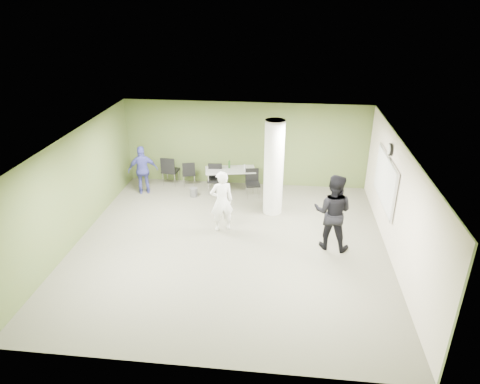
# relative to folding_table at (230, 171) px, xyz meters

# --- Properties ---
(floor) EXTENTS (8.00, 8.00, 0.00)m
(floor) POSITION_rel_folding_table_xyz_m (0.43, -3.34, -0.71)
(floor) COLOR #4C4A3C
(floor) RESTS_ON ground
(ceiling) EXTENTS (8.00, 8.00, 0.00)m
(ceiling) POSITION_rel_folding_table_xyz_m (0.43, -3.34, 2.09)
(ceiling) COLOR white
(ceiling) RESTS_ON wall_back
(wall_back) EXTENTS (8.00, 2.80, 0.02)m
(wall_back) POSITION_rel_folding_table_xyz_m (0.43, 0.66, 0.69)
(wall_back) COLOR #525F2D
(wall_back) RESTS_ON floor
(wall_left) EXTENTS (0.02, 8.00, 2.80)m
(wall_left) POSITION_rel_folding_table_xyz_m (-3.57, -3.34, 0.69)
(wall_left) COLOR #525F2D
(wall_left) RESTS_ON floor
(wall_right_cream) EXTENTS (0.02, 8.00, 2.80)m
(wall_right_cream) POSITION_rel_folding_table_xyz_m (4.43, -3.34, 0.69)
(wall_right_cream) COLOR beige
(wall_right_cream) RESTS_ON floor
(column) EXTENTS (0.56, 0.56, 2.80)m
(column) POSITION_rel_folding_table_xyz_m (1.43, -1.34, 0.69)
(column) COLOR silver
(column) RESTS_ON floor
(whiteboard) EXTENTS (0.05, 2.30, 1.30)m
(whiteboard) POSITION_rel_folding_table_xyz_m (4.35, -2.14, 0.79)
(whiteboard) COLOR silver
(whiteboard) RESTS_ON wall_right_cream
(wall_clock) EXTENTS (0.06, 0.32, 0.32)m
(wall_clock) POSITION_rel_folding_table_xyz_m (4.35, -2.14, 1.64)
(wall_clock) COLOR black
(wall_clock) RESTS_ON wall_right_cream
(folding_table) EXTENTS (1.70, 1.00, 1.01)m
(folding_table) POSITION_rel_folding_table_xyz_m (0.00, 0.00, 0.00)
(folding_table) COLOR gray
(folding_table) RESTS_ON floor
(wastebasket) EXTENTS (0.24, 0.24, 0.28)m
(wastebasket) POSITION_rel_folding_table_xyz_m (-1.12, -0.56, -0.57)
(wastebasket) COLOR #4C4C4C
(wastebasket) RESTS_ON floor
(chair_back_left) EXTENTS (0.55, 0.55, 1.01)m
(chair_back_left) POSITION_rel_folding_table_xyz_m (-2.09, 0.22, -0.11)
(chair_back_left) COLOR black
(chair_back_left) RESTS_ON floor
(chair_back_right) EXTENTS (0.53, 0.53, 0.87)m
(chair_back_right) POSITION_rel_folding_table_xyz_m (-1.44, 0.24, -0.20)
(chair_back_right) COLOR black
(chair_back_right) RESTS_ON floor
(chair_table_left) EXTENTS (0.50, 0.50, 0.94)m
(chair_table_left) POSITION_rel_folding_table_xyz_m (-0.49, -0.15, -0.16)
(chair_table_left) COLOR black
(chair_table_left) RESTS_ON floor
(chair_table_right) EXTENTS (0.52, 0.52, 0.89)m
(chair_table_right) POSITION_rel_folding_table_xyz_m (0.74, -0.29, -0.19)
(chair_table_right) COLOR black
(chair_table_right) RESTS_ON floor
(woman_white) EXTENTS (0.74, 0.62, 1.73)m
(woman_white) POSITION_rel_folding_table_xyz_m (0.10, -2.55, 0.16)
(woman_white) COLOR white
(woman_white) RESTS_ON floor
(man_black) EXTENTS (1.12, 0.97, 1.99)m
(man_black) POSITION_rel_folding_table_xyz_m (2.97, -3.11, 0.29)
(man_black) COLOR black
(man_black) RESTS_ON floor
(man_blue) EXTENTS (1.01, 0.66, 1.59)m
(man_blue) POSITION_rel_folding_table_xyz_m (-2.75, -0.46, 0.09)
(man_blue) COLOR #3C3F95
(man_blue) RESTS_ON floor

